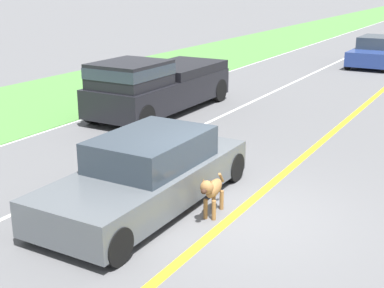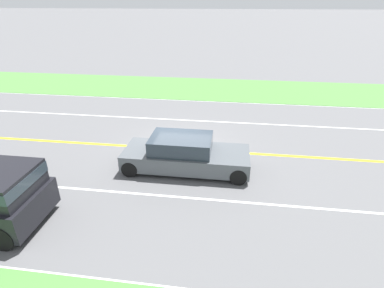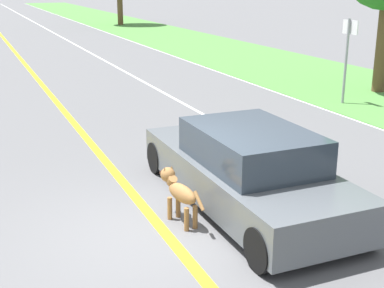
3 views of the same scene
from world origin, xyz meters
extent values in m
plane|color=#5B5B5E|center=(0.00, 0.00, 0.00)|extent=(400.00, 400.00, 0.00)
cube|color=yellow|center=(0.00, 0.00, 0.00)|extent=(0.18, 160.00, 0.01)
cube|color=white|center=(7.00, 0.00, 0.00)|extent=(0.14, 160.00, 0.01)
cube|color=white|center=(-7.00, 0.00, 0.00)|extent=(0.14, 160.00, 0.01)
cube|color=white|center=(3.50, 0.00, 0.00)|extent=(0.10, 160.00, 0.01)
cube|color=white|center=(-3.50, 0.00, 0.00)|extent=(0.10, 160.00, 0.01)
cube|color=#4C843D|center=(-10.00, 0.00, 0.01)|extent=(6.00, 160.00, 0.03)
cube|color=#51565B|center=(1.60, 0.47, 0.48)|extent=(1.83, 4.77, 0.62)
cube|color=#2D3842|center=(1.60, 0.28, 1.07)|extent=(1.57, 2.29, 0.57)
cylinder|color=black|center=(2.43, 2.46, 0.30)|extent=(0.22, 0.60, 0.60)
cylinder|color=black|center=(2.43, -1.52, 0.30)|extent=(0.22, 0.60, 0.60)
cylinder|color=black|center=(0.78, 2.46, 0.30)|extent=(0.22, 0.60, 0.60)
cylinder|color=black|center=(0.78, -1.52, 0.30)|extent=(0.22, 0.60, 0.60)
ellipsoid|color=olive|center=(0.36, 0.16, 0.50)|extent=(0.34, 0.72, 0.27)
cylinder|color=olive|center=(0.39, 0.41, 0.18)|extent=(0.08, 0.08, 0.37)
cylinder|color=olive|center=(0.48, -0.07, 0.18)|extent=(0.08, 0.08, 0.37)
cylinder|color=olive|center=(0.24, 0.38, 0.18)|extent=(0.08, 0.08, 0.37)
cylinder|color=olive|center=(0.33, -0.09, 0.18)|extent=(0.08, 0.08, 0.37)
cylinder|color=olive|center=(0.30, 0.44, 0.61)|extent=(0.17, 0.21, 0.18)
sphere|color=olive|center=(0.28, 0.56, 0.68)|extent=(0.27, 0.27, 0.23)
ellipsoid|color=#331E14|center=(0.25, 0.72, 0.66)|extent=(0.12, 0.13, 0.09)
cone|color=brown|center=(0.35, 0.56, 0.76)|extent=(0.09, 0.09, 0.11)
cone|color=brown|center=(0.22, 0.54, 0.76)|extent=(0.09, 0.09, 0.11)
cylinder|color=olive|center=(0.44, -0.29, 0.54)|extent=(0.10, 0.26, 0.26)
cylinder|color=black|center=(6.37, -3.67, 0.39)|extent=(0.22, 0.77, 0.77)
cylinder|color=black|center=(4.54, -3.67, 0.39)|extent=(0.22, 0.77, 0.77)
camera|label=1|loc=(-3.75, 8.04, 4.09)|focal=50.00mm
camera|label=2|loc=(11.60, 2.05, 5.99)|focal=28.00mm
camera|label=3|loc=(-2.45, -6.81, 3.62)|focal=50.00mm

